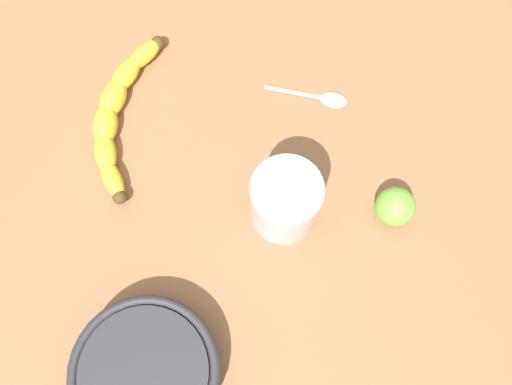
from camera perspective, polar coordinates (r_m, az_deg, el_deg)
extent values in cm
cube|color=#966440|center=(69.24, -7.24, 0.35)|extent=(120.00, 120.00, 3.00)
ellipsoid|color=yellow|center=(75.23, -12.00, 14.32)|extent=(5.96, 2.95, 2.33)
ellipsoid|color=yellow|center=(74.15, -13.89, 12.20)|extent=(6.32, 4.51, 2.72)
ellipsoid|color=yellow|center=(72.86, -15.23, 9.73)|extent=(6.49, 5.75, 3.10)
ellipsoid|color=yellow|center=(71.39, -15.93, 7.02)|extent=(6.17, 6.31, 3.10)
ellipsoid|color=yellow|center=(69.85, -15.94, 4.19)|extent=(5.17, 6.33, 2.72)
ellipsoid|color=yellow|center=(68.30, -15.22, 1.39)|extent=(3.79, 6.15, 2.33)
sphere|color=#513819|center=(75.91, -10.56, 15.60)|extent=(1.81, 1.81, 1.81)
sphere|color=#513819|center=(67.31, -14.48, -0.48)|extent=(1.81, 1.81, 1.81)
cylinder|color=silver|center=(61.60, 3.14, -0.99)|extent=(8.13, 8.13, 9.79)
cylinder|color=#9D6C92|center=(62.40, 3.10, -1.21)|extent=(7.63, 7.63, 7.61)
cylinder|color=#2D2D33|center=(62.68, -11.68, -18.44)|extent=(14.10, 14.10, 4.60)
torus|color=#2D2D33|center=(61.01, -12.01, -18.45)|extent=(16.52, 16.52, 1.20)
sphere|color=#75C142|center=(66.10, 14.80, -1.47)|extent=(4.86, 4.86, 4.86)
ellipsoid|color=silver|center=(72.32, 8.35, 9.83)|extent=(4.09, 4.32, 0.80)
cube|color=silver|center=(72.27, 4.29, 10.66)|extent=(5.54, 7.07, 0.25)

